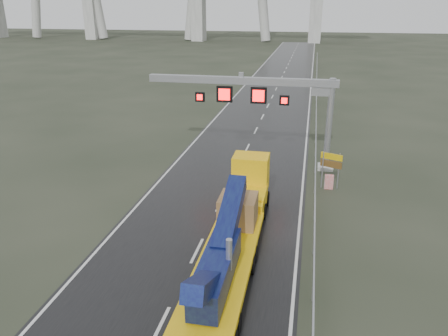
% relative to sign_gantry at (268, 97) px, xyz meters
% --- Properties ---
extents(ground, '(400.00, 400.00, 0.00)m').
position_rel_sign_gantry_xyz_m(ground, '(-2.10, -17.99, -5.61)').
color(ground, '#262D20').
rests_on(ground, ground).
extents(road, '(11.00, 200.00, 0.02)m').
position_rel_sign_gantry_xyz_m(road, '(-2.10, 22.01, -5.60)').
color(road, black).
rests_on(road, ground).
extents(guardrail, '(0.20, 140.00, 1.40)m').
position_rel_sign_gantry_xyz_m(guardrail, '(4.00, 12.01, -4.91)').
color(guardrail, '#92959B').
rests_on(guardrail, ground).
extents(sign_gantry, '(14.90, 1.20, 7.42)m').
position_rel_sign_gantry_xyz_m(sign_gantry, '(0.00, 0.00, 0.00)').
color(sign_gantry, '#AAAAA5').
rests_on(sign_gantry, ground).
extents(heavy_haul_truck, '(2.66, 17.22, 4.04)m').
position_rel_sign_gantry_xyz_m(heavy_haul_truck, '(-0.15, -13.65, -4.05)').
color(heavy_haul_truck, yellow).
rests_on(heavy_haul_truck, ground).
extents(exit_sign_pair, '(1.47, 0.64, 2.66)m').
position_rel_sign_gantry_xyz_m(exit_sign_pair, '(5.00, -3.91, -3.75)').
color(exit_sign_pair, '#92949A').
rests_on(exit_sign_pair, ground).
extents(striped_barrier, '(0.63, 0.36, 1.03)m').
position_rel_sign_gantry_xyz_m(striped_barrier, '(4.96, -3.99, -5.10)').
color(striped_barrier, red).
rests_on(striped_barrier, ground).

